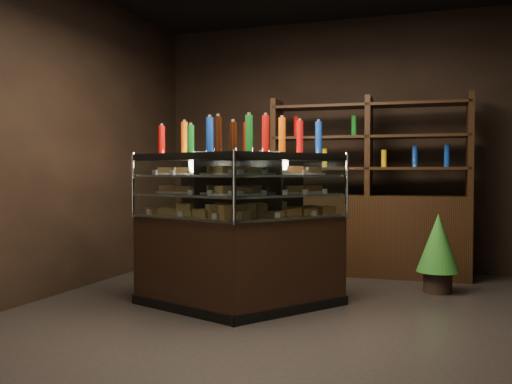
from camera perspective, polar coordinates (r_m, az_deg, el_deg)
ground at (r=4.65m, az=5.81°, el=-12.45°), size 5.00×5.00×0.00m
room_shell at (r=4.57m, az=5.89°, el=11.83°), size 5.02×5.02×3.01m
display_case at (r=4.88m, az=-1.76°, el=-6.38°), size 1.81×1.35×1.33m
food_display at (r=4.83m, az=-1.76°, el=0.28°), size 1.51×1.02×0.41m
bottles_top at (r=4.84m, az=-1.77°, el=5.56°), size 1.35×0.88×0.30m
potted_conifer at (r=5.76m, az=17.75°, el=-4.74°), size 0.40×0.40×0.86m
back_shelving at (r=6.52m, az=11.17°, el=-2.85°), size 2.20×0.52×2.00m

